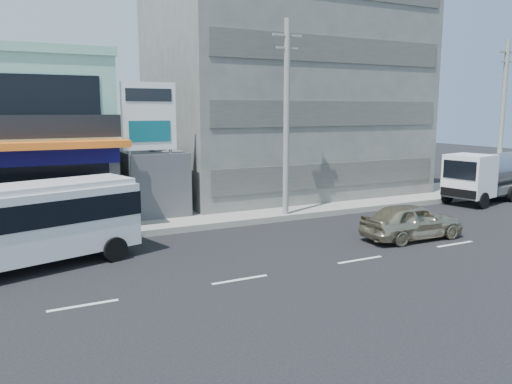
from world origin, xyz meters
TOP-DOWN VIEW (x-y plane):
  - ground at (0.00, 0.00)m, footprint 120.00×120.00m
  - sidewalk at (5.00, 9.50)m, footprint 70.00×5.00m
  - concrete_building at (10.00, 15.00)m, footprint 16.00×12.00m
  - gap_structure at (0.00, 12.00)m, footprint 3.00×6.00m
  - satellite_dish at (0.00, 11.00)m, footprint 1.50×1.50m
  - billboard at (-0.50, 9.20)m, footprint 2.60×0.18m
  - utility_pole_near at (6.00, 7.40)m, footprint 1.60×0.30m
  - utility_pole_far at (22.00, 7.40)m, footprint 1.60×0.30m
  - minibus at (-6.01, 4.37)m, footprint 7.61×4.29m
  - sedan at (8.97, 1.50)m, footprint 4.75×2.02m
  - tanker_truck at (19.94, 6.43)m, footprint 7.95×3.79m
  - motorcycle_rider at (-4.00, 6.22)m, footprint 1.60×1.09m

SIDE VIEW (x-z plane):
  - ground at x=0.00m, z-range 0.00..0.00m
  - sidewalk at x=5.00m, z-range 0.00..0.30m
  - motorcycle_rider at x=-4.00m, z-range -0.33..1.61m
  - sedan at x=8.97m, z-range 0.00..1.60m
  - tanker_truck at x=19.94m, z-range 0.11..3.13m
  - gap_structure at x=0.00m, z-range 0.00..3.50m
  - minibus at x=-6.01m, z-range 0.29..3.33m
  - satellite_dish at x=0.00m, z-range 3.50..3.65m
  - billboard at x=-0.50m, z-range 1.48..8.38m
  - utility_pole_near at x=6.00m, z-range 0.15..10.15m
  - utility_pole_far at x=22.00m, z-range 0.15..10.15m
  - concrete_building at x=10.00m, z-range 0.00..14.00m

